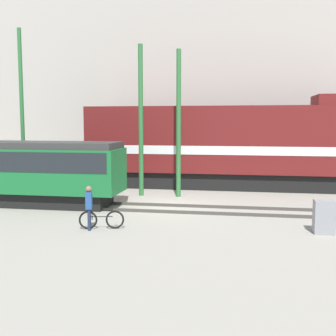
{
  "coord_description": "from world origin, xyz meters",
  "views": [
    {
      "loc": [
        3.29,
        -19.28,
        3.97
      ],
      "look_at": [
        -0.08,
        0.24,
        1.8
      ],
      "focal_mm": 45.0,
      "sensor_mm": 36.0,
      "label": 1
    }
  ],
  "objects_px": {
    "bicycle": "(102,220)",
    "utility_pole_left": "(22,112)",
    "person": "(89,204)",
    "signal_box": "(324,217)",
    "utility_pole_right": "(179,124)",
    "streetcar": "(18,169)",
    "utility_pole_center": "(141,121)",
    "freight_locomotive": "(225,145)"
  },
  "relations": [
    {
      "from": "freight_locomotive",
      "to": "signal_box",
      "type": "xyz_separation_m",
      "value": [
        3.9,
        -9.98,
        -1.97
      ]
    },
    {
      "from": "utility_pole_left",
      "to": "utility_pole_right",
      "type": "bearing_deg",
      "value": 0.0
    },
    {
      "from": "person",
      "to": "signal_box",
      "type": "distance_m",
      "value": 8.49
    },
    {
      "from": "freight_locomotive",
      "to": "utility_pole_right",
      "type": "relative_size",
      "value": 2.12
    },
    {
      "from": "utility_pole_left",
      "to": "signal_box",
      "type": "xyz_separation_m",
      "value": [
        15.07,
        -6.52,
        -3.95
      ]
    },
    {
      "from": "freight_locomotive",
      "to": "utility_pole_center",
      "type": "bearing_deg",
      "value": -141.51
    },
    {
      "from": "utility_pole_left",
      "to": "streetcar",
      "type": "bearing_deg",
      "value": -65.68
    },
    {
      "from": "signal_box",
      "to": "freight_locomotive",
      "type": "bearing_deg",
      "value": 111.36
    },
    {
      "from": "utility_pole_right",
      "to": "freight_locomotive",
      "type": "bearing_deg",
      "value": 56.25
    },
    {
      "from": "freight_locomotive",
      "to": "streetcar",
      "type": "bearing_deg",
      "value": -144.27
    },
    {
      "from": "utility_pole_center",
      "to": "utility_pole_right",
      "type": "height_order",
      "value": "utility_pole_center"
    },
    {
      "from": "utility_pole_left",
      "to": "utility_pole_right",
      "type": "xyz_separation_m",
      "value": [
        8.86,
        0.0,
        -0.69
      ]
    },
    {
      "from": "bicycle",
      "to": "person",
      "type": "height_order",
      "value": "person"
    },
    {
      "from": "person",
      "to": "utility_pole_center",
      "type": "distance_m",
      "value": 8.1
    },
    {
      "from": "streetcar",
      "to": "utility_pole_left",
      "type": "bearing_deg",
      "value": 114.32
    },
    {
      "from": "bicycle",
      "to": "utility_pole_left",
      "type": "bearing_deg",
      "value": 134.08
    },
    {
      "from": "signal_box",
      "to": "utility_pole_center",
      "type": "bearing_deg",
      "value": 141.67
    },
    {
      "from": "utility_pole_left",
      "to": "utility_pole_center",
      "type": "xyz_separation_m",
      "value": [
        6.82,
        0.0,
        -0.53
      ]
    },
    {
      "from": "person",
      "to": "utility_pole_center",
      "type": "relative_size",
      "value": 0.2
    },
    {
      "from": "freight_locomotive",
      "to": "utility_pole_left",
      "type": "distance_m",
      "value": 11.86
    },
    {
      "from": "streetcar",
      "to": "bicycle",
      "type": "relative_size",
      "value": 6.15
    },
    {
      "from": "freight_locomotive",
      "to": "utility_pole_right",
      "type": "bearing_deg",
      "value": -123.75
    },
    {
      "from": "streetcar",
      "to": "utility_pole_right",
      "type": "bearing_deg",
      "value": 25.34
    },
    {
      "from": "freight_locomotive",
      "to": "person",
      "type": "xyz_separation_m",
      "value": [
        -4.52,
        -10.97,
        -1.58
      ]
    },
    {
      "from": "person",
      "to": "utility_pole_left",
      "type": "xyz_separation_m",
      "value": [
        -6.65,
        7.51,
        3.56
      ]
    },
    {
      "from": "bicycle",
      "to": "utility_pole_center",
      "type": "height_order",
      "value": "utility_pole_center"
    },
    {
      "from": "streetcar",
      "to": "person",
      "type": "bearing_deg",
      "value": -38.57
    },
    {
      "from": "utility_pole_left",
      "to": "utility_pole_center",
      "type": "relative_size",
      "value": 1.13
    },
    {
      "from": "streetcar",
      "to": "person",
      "type": "relative_size",
      "value": 6.17
    },
    {
      "from": "streetcar",
      "to": "utility_pole_left",
      "type": "xyz_separation_m",
      "value": [
        -1.56,
        3.46,
        2.81
      ]
    },
    {
      "from": "utility_pole_left",
      "to": "utility_pole_center",
      "type": "distance_m",
      "value": 6.84
    },
    {
      "from": "utility_pole_center",
      "to": "person",
      "type": "bearing_deg",
      "value": -91.31
    },
    {
      "from": "person",
      "to": "utility_pole_left",
      "type": "bearing_deg",
      "value": 131.51
    },
    {
      "from": "bicycle",
      "to": "person",
      "type": "bearing_deg",
      "value": -147.63
    },
    {
      "from": "streetcar",
      "to": "utility_pole_left",
      "type": "relative_size",
      "value": 1.11
    },
    {
      "from": "person",
      "to": "utility_pole_left",
      "type": "distance_m",
      "value": 10.65
    },
    {
      "from": "person",
      "to": "utility_pole_right",
      "type": "height_order",
      "value": "utility_pole_right"
    },
    {
      "from": "streetcar",
      "to": "person",
      "type": "height_order",
      "value": "streetcar"
    },
    {
      "from": "utility_pole_right",
      "to": "bicycle",
      "type": "bearing_deg",
      "value": -104.07
    },
    {
      "from": "utility_pole_left",
      "to": "utility_pole_right",
      "type": "height_order",
      "value": "utility_pole_left"
    },
    {
      "from": "person",
      "to": "signal_box",
      "type": "xyz_separation_m",
      "value": [
        8.42,
        0.99,
        -0.39
      ]
    },
    {
      "from": "person",
      "to": "utility_pole_right",
      "type": "bearing_deg",
      "value": 73.62
    }
  ]
}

